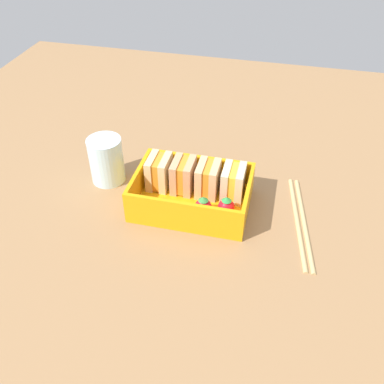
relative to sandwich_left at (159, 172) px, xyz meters
The scene contains 13 objects.
ground_plane 8.12cm from the sandwich_left, 21.65° to the right, with size 120.00×120.00×2.00cm, color #946E47.
bento_tray 7.27cm from the sandwich_left, 21.65° to the right, with size 17.93×12.47×1.20cm, color orange.
bento_rim 6.53cm from the sandwich_left, 21.65° to the right, with size 17.93×12.47×4.27cm.
sandwich_left is the anchor object (origin of this frame).
sandwich_center_left 4.03cm from the sandwich_left, ahead, with size 3.37×4.80×5.30cm.
sandwich_center 8.06cm from the sandwich_left, ahead, with size 3.37×4.80×5.30cm.
sandwich_center_right 12.10cm from the sandwich_left, ahead, with size 3.37×4.80×5.30cm.
carrot_stick_far_left 5.85cm from the sandwich_left, 90.48° to the right, with size 1.41×1.41×3.78cm, color orange.
carrot_stick_left 6.74cm from the sandwich_left, 54.20° to the right, with size 1.38×1.38×3.87cm, color orange.
strawberry_left 10.00cm from the sandwich_left, 31.70° to the right, with size 2.60×2.60×3.20cm.
strawberry_far_left 12.69cm from the sandwich_left, 20.46° to the right, with size 2.55×2.55×3.15cm.
chopstick_pair 23.52cm from the sandwich_left, ahead, with size 4.98×20.41×0.70cm.
drinking_glass 9.47cm from the sandwich_left, behind, with size 5.69×5.69×7.92cm, color silver.
Camera 1 is at (11.99, -50.03, 45.18)cm, focal length 40.00 mm.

